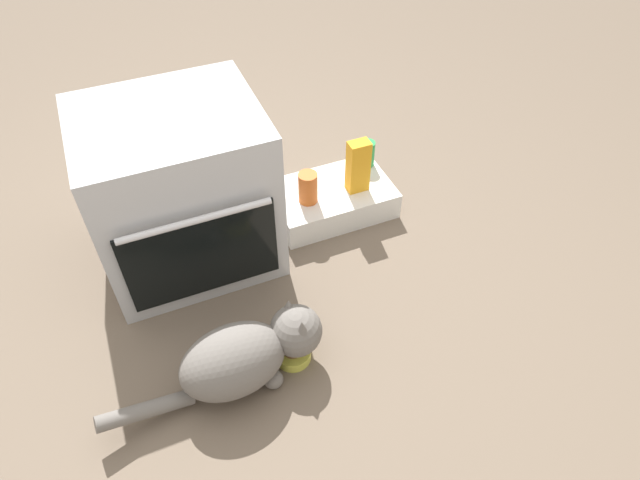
{
  "coord_description": "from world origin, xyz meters",
  "views": [
    {
      "loc": [
        -0.16,
        -1.25,
        1.68
      ],
      "look_at": [
        0.38,
        0.04,
        0.25
      ],
      "focal_mm": 31.08,
      "sensor_mm": 36.0,
      "label": 1
    }
  ],
  "objects": [
    {
      "name": "soda_can",
      "position": [
        0.8,
        0.52,
        0.19
      ],
      "size": [
        0.07,
        0.07,
        0.12
      ],
      "primitive_type": "cylinder",
      "color": "green",
      "rests_on": "pantry_cabinet"
    },
    {
      "name": "ground",
      "position": [
        0.0,
        0.0,
        0.0
      ],
      "size": [
        8.0,
        8.0,
        0.0
      ],
      "primitive_type": "plane",
      "color": "#6B5B4C"
    },
    {
      "name": "food_bowl",
      "position": [
        0.16,
        -0.23,
        0.03
      ],
      "size": [
        0.13,
        0.13,
        0.07
      ],
      "color": "#D1D14C",
      "rests_on": "ground"
    },
    {
      "name": "sauce_jar",
      "position": [
        0.47,
        0.39,
        0.2
      ],
      "size": [
        0.08,
        0.08,
        0.14
      ],
      "primitive_type": "cylinder",
      "color": "#D16023",
      "rests_on": "pantry_cabinet"
    },
    {
      "name": "juice_carton",
      "position": [
        0.69,
        0.38,
        0.25
      ],
      "size": [
        0.09,
        0.06,
        0.24
      ],
      "primitive_type": "cube",
      "color": "orange",
      "rests_on": "pantry_cabinet"
    },
    {
      "name": "pantry_cabinet",
      "position": [
        0.59,
        0.42,
        0.06
      ],
      "size": [
        0.52,
        0.33,
        0.13
      ],
      "primitive_type": "cube",
      "color": "white",
      "rests_on": "ground"
    },
    {
      "name": "cat",
      "position": [
        -0.01,
        -0.24,
        0.14
      ],
      "size": [
        0.77,
        0.27,
        0.26
      ],
      "rotation": [
        0.0,
        0.0,
        0.09
      ],
      "color": "slate",
      "rests_on": "ground"
    },
    {
      "name": "oven",
      "position": [
        -0.04,
        0.41,
        0.33
      ],
      "size": [
        0.64,
        0.6,
        0.66
      ],
      "color": "#B7BABF",
      "rests_on": "ground"
    }
  ]
}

